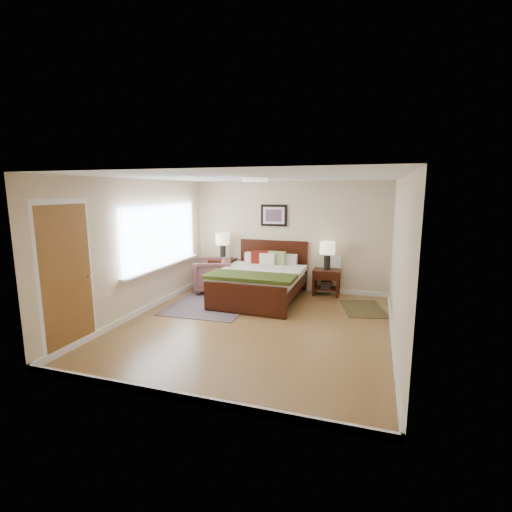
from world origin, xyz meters
name	(u,v)px	position (x,y,z in m)	size (l,w,h in m)	color
floor	(255,325)	(0.00, 0.00, 0.00)	(5.00, 5.00, 0.00)	olive
back_wall	(289,236)	(0.00, 2.50, 1.25)	(4.50, 0.04, 2.50)	beige
front_wall	(180,292)	(0.00, -2.50, 1.25)	(4.50, 0.04, 2.50)	beige
left_wall	(140,247)	(-2.25, 0.00, 1.25)	(0.04, 5.00, 2.50)	beige
right_wall	(399,261)	(2.25, 0.00, 1.25)	(0.04, 5.00, 2.50)	beige
ceiling	(255,177)	(0.00, 0.00, 2.50)	(4.50, 5.00, 0.02)	white
window	(162,236)	(-2.20, 0.70, 1.38)	(0.11, 2.72, 1.32)	silver
door	(67,278)	(-2.23, -1.75, 1.07)	(0.06, 1.00, 2.18)	silver
ceil_fixture	(255,179)	(0.00, 0.00, 2.47)	(0.44, 0.44, 0.08)	white
bed	(261,276)	(-0.35, 1.47, 0.52)	(1.73, 2.09, 1.13)	#351108
wall_art	(274,215)	(-0.35, 2.47, 1.72)	(0.62, 0.05, 0.50)	black
nightstand_left	(223,264)	(-1.55, 2.25, 0.54)	(0.56, 0.50, 0.67)	#351108
nightstand_right	(326,280)	(0.92, 2.26, 0.35)	(0.58, 0.43, 0.57)	#351108
lamp_left	(223,241)	(-1.55, 2.27, 1.09)	(0.33, 0.33, 0.61)	black
lamp_right	(327,251)	(0.92, 2.27, 1.00)	(0.33, 0.33, 0.61)	black
armchair	(213,275)	(-1.59, 1.77, 0.38)	(0.81, 0.83, 0.76)	brown
rug_persian	(214,302)	(-1.23, 1.00, 0.01)	(1.54, 2.17, 0.01)	#0B1439
rug_navy	(363,309)	(1.74, 1.49, 0.01)	(0.75, 1.13, 0.01)	black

